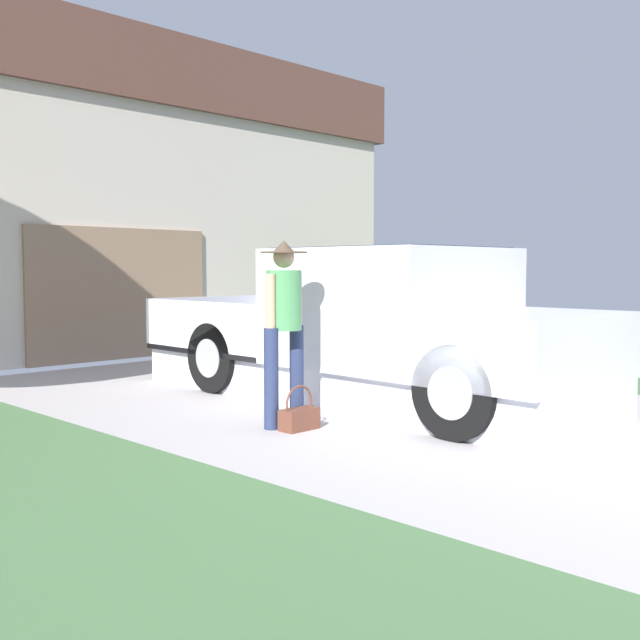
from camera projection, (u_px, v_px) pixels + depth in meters
The scene contains 5 objects.
pickup_truck at pixel (384, 335), 7.81m from camera, with size 2.07×5.44×1.63m.
person_with_hat at pixel (284, 317), 6.68m from camera, with size 0.48×0.42×1.67m.
handbag at pixel (299, 417), 6.57m from camera, with size 0.35×0.18×0.40m.
house_with_garage at pixel (87, 202), 13.98m from camera, with size 10.81×5.43×5.22m.
wheeled_trash_bin at pixel (331, 315), 13.23m from camera, with size 0.60×0.72×1.08m.
Camera 1 is at (-5.84, -0.86, 1.42)m, focal length 41.98 mm.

